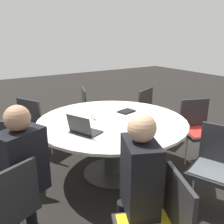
% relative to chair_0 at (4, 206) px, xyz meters
% --- Properties ---
extents(ground_plane, '(16.00, 16.00, 0.00)m').
position_rel_chair_0_xyz_m(ground_plane, '(0.66, -1.36, -0.51)').
color(ground_plane, black).
extents(conference_table, '(1.78, 1.78, 0.72)m').
position_rel_chair_0_xyz_m(conference_table, '(0.66, -1.36, 0.07)').
color(conference_table, '#333333').
rests_on(conference_table, ground_plane).
extents(chair_0, '(0.56, 0.57, 0.86)m').
position_rel_chair_0_xyz_m(chair_0, '(0.00, 0.00, 0.00)').
color(chair_0, '#262628').
rests_on(chair_0, ground_plane).
extents(chair_2, '(0.56, 0.55, 0.86)m').
position_rel_chair_0_xyz_m(chair_2, '(-0.44, -1.86, 0.00)').
color(chair_2, '#262628').
rests_on(chair_2, ground_plane).
extents(chair_3, '(0.54, 0.55, 0.86)m').
position_rel_chair_0_xyz_m(chair_3, '(0.32, -2.52, 0.00)').
color(chair_3, '#262628').
rests_on(chair_3, ground_plane).
extents(chair_4, '(0.55, 0.56, 0.86)m').
position_rel_chair_0_xyz_m(chair_4, '(1.18, -2.46, 0.00)').
color(chair_4, '#262628').
rests_on(chair_4, ground_plane).
extents(chair_5, '(0.56, 0.54, 0.86)m').
position_rel_chair_0_xyz_m(chair_5, '(1.83, -1.70, 0.00)').
color(chair_5, '#262628').
rests_on(chair_5, ground_plane).
extents(chair_6, '(0.58, 0.57, 0.86)m').
position_rel_chair_0_xyz_m(chair_6, '(1.71, -0.75, 0.00)').
color(chair_6, '#262628').
rests_on(chair_6, ground_plane).
extents(chair_7, '(0.55, 0.56, 0.86)m').
position_rel_chair_0_xyz_m(chair_7, '(1.04, -0.21, 0.00)').
color(chair_7, '#262628').
rests_on(chair_7, ground_plane).
extents(person_0, '(0.35, 0.42, 1.21)m').
position_rel_chair_0_xyz_m(person_0, '(0.17, -0.19, 0.19)').
color(person_0, black).
rests_on(person_0, ground_plane).
extents(person_1, '(0.42, 0.35, 1.21)m').
position_rel_chair_0_xyz_m(person_1, '(-0.50, -0.84, 0.19)').
color(person_1, black).
rests_on(person_1, ground_plane).
extents(laptop, '(0.37, 0.34, 0.21)m').
position_rel_chair_0_xyz_m(laptop, '(0.45, -0.87, 0.26)').
color(laptop, '#232326').
rests_on(laptop, conference_table).
extents(spiral_notebook, '(0.20, 0.24, 0.02)m').
position_rel_chair_0_xyz_m(spiral_notebook, '(0.83, -1.69, 0.22)').
color(spiral_notebook, black).
rests_on(spiral_notebook, conference_table).
extents(coffee_cup, '(0.07, 0.07, 0.08)m').
position_rel_chair_0_xyz_m(coffee_cup, '(0.81, -1.17, 0.25)').
color(coffee_cup, white).
rests_on(coffee_cup, conference_table).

